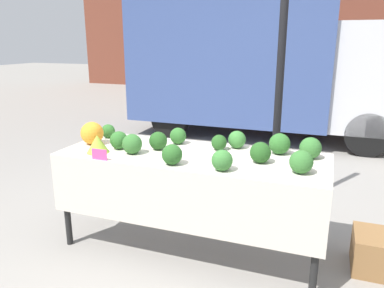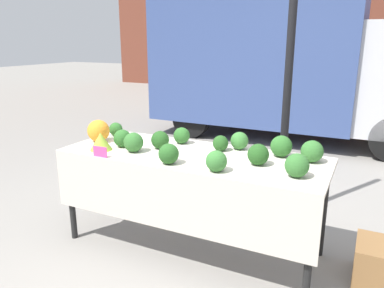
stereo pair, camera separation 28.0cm
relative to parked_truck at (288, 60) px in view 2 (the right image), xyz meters
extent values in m
plane|color=gray|center=(0.17, -4.03, -1.32)|extent=(40.00, 40.00, 0.00)
cylinder|color=black|center=(0.70, -3.23, 0.00)|extent=(0.07, 0.07, 2.64)
cube|color=#384C84|center=(-0.51, 0.00, 0.09)|extent=(3.31, 1.95, 2.23)
cylinder|color=black|center=(-1.42, -0.79, -1.00)|extent=(0.65, 0.22, 0.65)
cylinder|color=black|center=(-1.42, 0.79, -1.00)|extent=(0.65, 0.22, 0.65)
cube|color=beige|center=(0.17, -4.03, -0.54)|extent=(2.05, 0.77, 0.03)
cube|color=beige|center=(0.17, -4.41, -0.78)|extent=(2.05, 0.01, 0.44)
cylinder|color=black|center=(-0.79, -4.35, -0.94)|extent=(0.05, 0.05, 0.76)
cylinder|color=black|center=(1.14, -4.35, -0.94)|extent=(0.05, 0.05, 0.76)
cylinder|color=black|center=(-0.79, -3.70, -0.94)|extent=(0.05, 0.05, 0.76)
cylinder|color=black|center=(1.14, -3.70, -0.94)|extent=(0.05, 0.05, 0.76)
sphere|color=orange|center=(-0.71, -4.05, -0.43)|extent=(0.19, 0.19, 0.19)
cone|color=#93B238|center=(-0.53, -4.25, -0.46)|extent=(0.18, 0.18, 0.14)
sphere|color=#2D6628|center=(-0.04, -3.79, -0.46)|extent=(0.14, 0.14, 0.14)
sphere|color=#336B2D|center=(-0.26, -4.18, -0.45)|extent=(0.15, 0.15, 0.15)
sphere|color=#23511E|center=(-0.12, -4.01, -0.45)|extent=(0.15, 0.15, 0.15)
sphere|color=#387533|center=(0.49, -4.31, -0.45)|extent=(0.14, 0.14, 0.14)
sphere|color=#336B2D|center=(0.99, -4.18, -0.45)|extent=(0.16, 0.16, 0.16)
sphere|color=#387533|center=(0.46, -3.75, -0.46)|extent=(0.14, 0.14, 0.14)
sphere|color=#285B23|center=(0.13, -4.31, -0.45)|extent=(0.15, 0.15, 0.15)
sphere|color=#336B2D|center=(1.03, -3.83, -0.45)|extent=(0.16, 0.16, 0.16)
sphere|color=#2D6628|center=(0.80, -3.79, -0.45)|extent=(0.16, 0.16, 0.16)
sphere|color=#2D6628|center=(-0.70, -3.82, -0.47)|extent=(0.12, 0.12, 0.12)
sphere|color=#23511E|center=(0.70, -4.06, -0.45)|extent=(0.15, 0.15, 0.15)
sphere|color=#23511E|center=(0.34, -3.85, -0.46)|extent=(0.12, 0.12, 0.12)
sphere|color=#2D6628|center=(-0.43, -4.10, -0.45)|extent=(0.14, 0.14, 0.14)
cube|color=#EF4793|center=(-0.41, -4.40, -0.49)|extent=(0.13, 0.01, 0.08)
camera|label=1|loc=(1.13, -6.62, 0.32)|focal=35.00mm
camera|label=2|loc=(1.39, -6.51, 0.32)|focal=35.00mm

